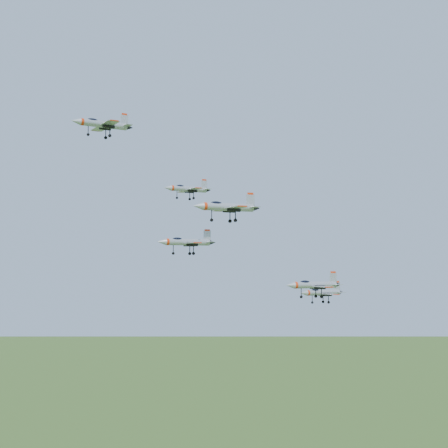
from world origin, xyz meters
TOP-DOWN VIEW (x-y plane):
  - jet_lead at (-16.84, 10.41)m, footprint 13.83×11.37m
  - jet_left_high at (0.02, 3.68)m, footprint 11.05×9.10m
  - jet_right_high at (-2.25, -17.27)m, footprint 13.47×11.19m
  - jet_left_low at (3.06, 10.36)m, footprint 13.99×11.65m
  - jet_right_low at (17.77, -16.87)m, footprint 12.51×10.44m
  - jet_trail at (30.94, -2.82)m, footprint 11.91×9.84m

SIDE VIEW (x-z plane):
  - jet_trail at x=30.94m, z-range 107.64..110.83m
  - jet_right_low at x=17.77m, z-range 109.91..113.25m
  - jet_left_low at x=3.06m, z-range 118.78..122.52m
  - jet_right_high at x=-2.25m, z-range 124.31..127.91m
  - jet_left_high at x=0.02m, z-range 130.31..133.27m
  - jet_lead at x=-16.84m, z-range 143.47..147.17m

